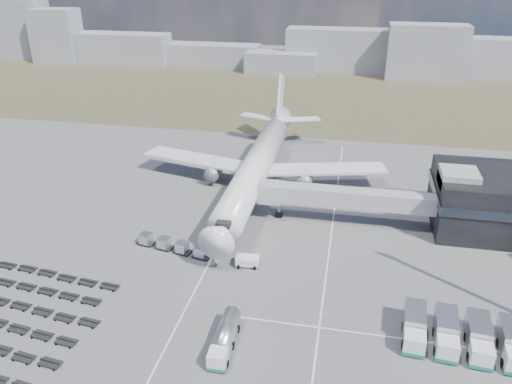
# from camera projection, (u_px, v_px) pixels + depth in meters

# --- Properties ---
(ground) EXTENTS (420.00, 420.00, 0.00)m
(ground) POSITION_uv_depth(u_px,v_px,m) (215.00, 277.00, 73.70)
(ground) COLOR #565659
(ground) RESTS_ON ground
(grass_strip) EXTENTS (420.00, 90.00, 0.01)m
(grass_strip) POSITION_uv_depth(u_px,v_px,m) (302.00, 94.00, 171.09)
(grass_strip) COLOR #433B28
(grass_strip) RESTS_ON ground
(lane_markings) EXTENTS (47.12, 110.00, 0.01)m
(lane_markings) POSITION_uv_depth(u_px,v_px,m) (284.00, 273.00, 74.60)
(lane_markings) COLOR silver
(lane_markings) RESTS_ON ground
(jet_bridge) EXTENTS (30.30, 3.80, 7.05)m
(jet_bridge) POSITION_uv_depth(u_px,v_px,m) (334.00, 197.00, 86.77)
(jet_bridge) COLOR #939399
(jet_bridge) RESTS_ON ground
(airliner) EXTENTS (51.59, 64.53, 17.62)m
(airliner) POSITION_uv_depth(u_px,v_px,m) (258.00, 163.00, 100.09)
(airliner) COLOR silver
(airliner) RESTS_ON ground
(skyline) EXTENTS (326.60, 22.87, 25.73)m
(skyline) POSITION_uv_depth(u_px,v_px,m) (265.00, 48.00, 205.47)
(skyline) COLOR gray
(skyline) RESTS_ON ground
(fuel_tanker) EXTENTS (2.37, 8.86, 2.85)m
(fuel_tanker) POSITION_uv_depth(u_px,v_px,m) (225.00, 338.00, 59.98)
(fuel_tanker) COLOR silver
(fuel_tanker) RESTS_ON ground
(pushback_tug) EXTENTS (3.70, 2.30, 1.57)m
(pushback_tug) POSITION_uv_depth(u_px,v_px,m) (248.00, 261.00, 76.15)
(pushback_tug) COLOR silver
(pushback_tug) RESTS_ON ground
(catering_truck) EXTENTS (3.47, 6.21, 2.69)m
(catering_truck) POSITION_uv_depth(u_px,v_px,m) (262.00, 184.00, 100.53)
(catering_truck) COLOR silver
(catering_truck) RESTS_ON ground
(service_trucks_near) EXTENTS (14.31, 8.62, 3.06)m
(service_trucks_near) POSITION_uv_depth(u_px,v_px,m) (462.00, 335.00, 60.04)
(service_trucks_near) COLOR silver
(service_trucks_near) RESTS_ON ground
(uld_row) EXTENTS (13.10, 4.23, 1.80)m
(uld_row) POSITION_uv_depth(u_px,v_px,m) (173.00, 245.00, 79.84)
(uld_row) COLOR black
(uld_row) RESTS_ON ground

